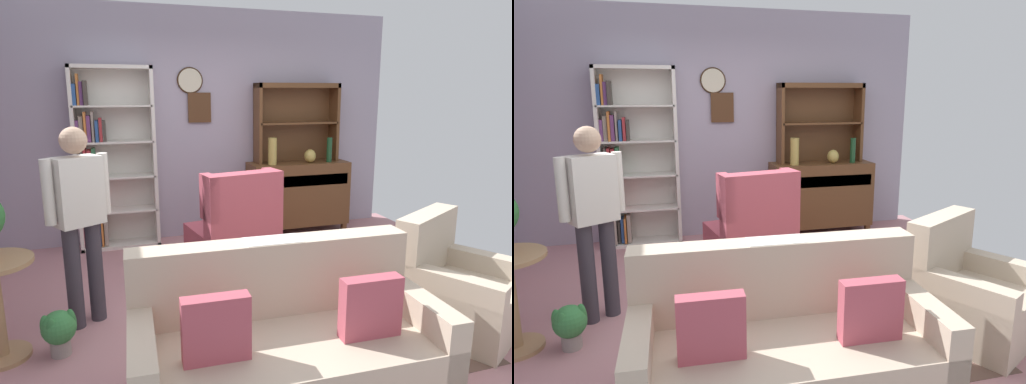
% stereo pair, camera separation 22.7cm
% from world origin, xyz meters
% --- Properties ---
extents(ground_plane, '(5.40, 4.60, 0.02)m').
position_xyz_m(ground_plane, '(0.00, 0.00, -0.01)').
color(ground_plane, '#B27A7F').
extents(wall_back, '(5.00, 0.09, 2.80)m').
position_xyz_m(wall_back, '(-0.00, 2.13, 1.40)').
color(wall_back, '#A399AD').
rests_on(wall_back, ground_plane).
extents(area_rug, '(2.42, 2.19, 0.01)m').
position_xyz_m(area_rug, '(0.20, -0.30, 0.00)').
color(area_rug, brown).
rests_on(area_rug, ground_plane).
extents(bookshelf, '(0.90, 0.30, 2.10)m').
position_xyz_m(bookshelf, '(-1.13, 1.94, 1.01)').
color(bookshelf, silver).
rests_on(bookshelf, ground_plane).
extents(sideboard, '(1.30, 0.45, 0.92)m').
position_xyz_m(sideboard, '(1.21, 1.86, 0.51)').
color(sideboard, brown).
rests_on(sideboard, ground_plane).
extents(sideboard_hutch, '(1.10, 0.26, 1.00)m').
position_xyz_m(sideboard_hutch, '(1.21, 1.97, 1.56)').
color(sideboard_hutch, brown).
rests_on(sideboard_hutch, sideboard).
extents(vase_tall, '(0.11, 0.11, 0.33)m').
position_xyz_m(vase_tall, '(0.82, 1.78, 1.09)').
color(vase_tall, tan).
rests_on(vase_tall, sideboard).
extents(vase_round, '(0.15, 0.15, 0.17)m').
position_xyz_m(vase_round, '(1.34, 1.79, 1.01)').
color(vase_round, tan).
rests_on(vase_round, sideboard).
extents(bottle_wine, '(0.07, 0.07, 0.32)m').
position_xyz_m(bottle_wine, '(1.60, 1.77, 1.08)').
color(bottle_wine, '#194223').
rests_on(bottle_wine, sideboard).
extents(couch_floral, '(1.83, 0.91, 0.90)m').
position_xyz_m(couch_floral, '(-0.17, -1.21, 0.31)').
color(couch_floral, beige).
rests_on(couch_floral, ground_plane).
extents(armchair_floral, '(1.03, 1.04, 0.88)m').
position_xyz_m(armchair_floral, '(1.39, -0.85, 0.29)').
color(armchair_floral, beige).
rests_on(armchair_floral, ground_plane).
extents(wingback_chair, '(0.91, 0.93, 1.05)m').
position_xyz_m(wingback_chair, '(0.07, 0.82, 0.38)').
color(wingback_chair, '#B74C5B').
rests_on(wingback_chair, ground_plane).
extents(potted_plant_small, '(0.24, 0.24, 0.33)m').
position_xyz_m(potted_plant_small, '(-1.51, -0.34, 0.19)').
color(potted_plant_small, gray).
rests_on(potted_plant_small, ground_plane).
extents(person_reading, '(0.49, 0.34, 1.56)m').
position_xyz_m(person_reading, '(-1.35, 0.08, 0.91)').
color(person_reading, '#38333D').
rests_on(person_reading, ground_plane).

